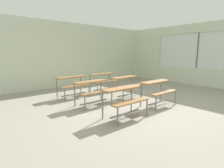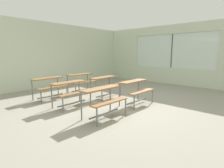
# 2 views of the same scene
# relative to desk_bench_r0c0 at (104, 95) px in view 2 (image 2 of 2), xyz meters

# --- Properties ---
(ground) EXTENTS (10.00, 9.00, 0.05)m
(ground) POSITION_rel_desk_bench_r0c0_xyz_m (0.82, 0.34, -0.59)
(ground) COLOR gray
(wall_back) EXTENTS (10.00, 0.12, 3.00)m
(wall_back) POSITION_rel_desk_bench_r0c0_xyz_m (0.82, 4.84, 0.94)
(wall_back) COLOR beige
(wall_back) RESTS_ON ground
(wall_right) EXTENTS (0.12, 9.00, 3.00)m
(wall_right) POSITION_rel_desk_bench_r0c0_xyz_m (5.82, 0.20, 0.88)
(wall_right) COLOR beige
(wall_right) RESTS_ON ground
(desk_bench_r0c0) EXTENTS (1.11, 0.61, 0.74)m
(desk_bench_r0c0) POSITION_rel_desk_bench_r0c0_xyz_m (0.00, 0.00, 0.00)
(desk_bench_r0c0) COLOR olive
(desk_bench_r0c0) RESTS_ON ground
(desk_bench_r0c1) EXTENTS (1.11, 0.61, 0.74)m
(desk_bench_r0c1) POSITION_rel_desk_bench_r0c0_xyz_m (1.48, 0.05, 0.00)
(desk_bench_r0c1) COLOR olive
(desk_bench_r0c1) RESTS_ON ground
(desk_bench_r1c0) EXTENTS (1.11, 0.61, 0.74)m
(desk_bench_r1c0) POSITION_rel_desk_bench_r0c0_xyz_m (0.00, 1.37, 0.00)
(desk_bench_r1c0) COLOR olive
(desk_bench_r1c0) RESTS_ON ground
(desk_bench_r1c1) EXTENTS (1.12, 0.62, 0.74)m
(desk_bench_r1c1) POSITION_rel_desk_bench_r0c0_xyz_m (1.48, 1.37, 0.00)
(desk_bench_r1c1) COLOR olive
(desk_bench_r1c1) RESTS_ON ground
(desk_bench_r2c0) EXTENTS (1.13, 0.65, 0.74)m
(desk_bench_r2c0) POSITION_rel_desk_bench_r0c0_xyz_m (0.02, 2.68, 0.00)
(desk_bench_r2c0) COLOR olive
(desk_bench_r2c0) RESTS_ON ground
(desk_bench_r2c1) EXTENTS (1.12, 0.64, 0.74)m
(desk_bench_r2c1) POSITION_rel_desk_bench_r0c0_xyz_m (1.45, 2.72, 0.00)
(desk_bench_r2c1) COLOR olive
(desk_bench_r2c1) RESTS_ON ground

